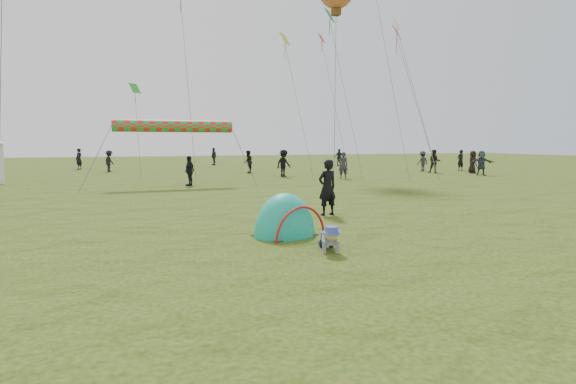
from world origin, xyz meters
name	(u,v)px	position (x,y,z in m)	size (l,w,h in m)	color
ground	(386,256)	(0.00, 0.00, 0.00)	(140.00, 140.00, 0.00)	#16390A
crawling_toddler	(330,238)	(-0.91, 0.75, 0.29)	(0.53, 0.76, 0.58)	black
popup_tent	(285,235)	(-1.24, 2.62, 0.00)	(1.63, 1.34, 2.11)	#0C8881
standing_adult	(327,188)	(1.08, 5.04, 0.88)	(0.64, 0.42, 1.76)	black
crowd_person_0	(460,160)	(20.84, 21.51, 0.85)	(0.62, 0.40, 1.69)	black
crowd_person_1	(248,162)	(4.02, 24.95, 0.84)	(0.82, 0.64, 1.68)	black
crowd_person_2	(190,171)	(-1.56, 16.31, 0.79)	(0.93, 0.39, 1.58)	black
crowd_person_3	(109,161)	(-5.75, 29.94, 0.84)	(1.08, 0.62, 1.67)	black
crowd_person_4	(473,162)	(19.60, 18.84, 0.83)	(0.82, 0.53, 1.67)	black
crowd_person_6	(79,159)	(-8.22, 34.23, 0.89)	(0.65, 0.43, 1.78)	black
crowd_person_7	(434,161)	(16.95, 19.84, 0.88)	(0.85, 0.66, 1.75)	black
crowd_person_8	(214,156)	(3.96, 37.70, 0.88)	(1.03, 0.43, 1.76)	#1F2D33
crowd_person_9	(284,163)	(5.26, 20.54, 0.90)	(1.16, 0.67, 1.80)	black
crowd_person_11	(481,163)	(18.64, 16.95, 0.86)	(1.59, 0.51, 1.71)	#323D4B
crowd_person_12	(343,165)	(8.22, 17.69, 0.84)	(0.61, 0.40, 1.68)	#2B2834
crowd_person_14	(339,157)	(15.04, 31.59, 0.83)	(0.98, 0.41, 1.67)	black
crowd_person_15	(422,161)	(17.55, 22.05, 0.80)	(1.03, 0.59, 1.60)	#2A2B31
rainbow_tube_kite	(174,126)	(-2.26, 16.67, 3.13)	(0.64, 0.64, 6.09)	red
diamond_kite_1	(397,24)	(13.59, 20.16, 10.51)	(0.94, 0.94, 0.00)	orange
diamond_kite_3	(330,15)	(9.06, 21.63, 11.09)	(1.08, 1.08, 0.00)	green
diamond_kite_5	(397,32)	(13.52, 20.06, 9.95)	(1.19, 1.19, 0.00)	#D93E70
diamond_kite_6	(322,38)	(10.92, 26.97, 10.79)	(0.84, 0.84, 0.00)	red
diamond_kite_8	(285,39)	(5.80, 21.75, 9.24)	(0.94, 0.94, 0.00)	#BED726
diamond_kite_9	(135,88)	(-3.79, 26.66, 6.12)	(0.82, 0.82, 0.00)	green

